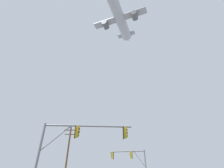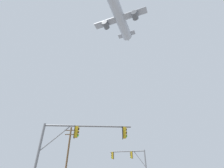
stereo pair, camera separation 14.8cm
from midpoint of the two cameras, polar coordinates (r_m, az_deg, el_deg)
signal_pole_near at (r=14.55m, az=-12.99°, el=-19.12°), size 7.49×0.89×6.42m
signal_pole_far at (r=26.28m, az=7.56°, el=-25.39°), size 5.18×0.94×6.55m
utility_pole at (r=28.85m, az=-15.15°, el=-23.79°), size 2.20×0.28×10.58m
airplane at (r=61.04m, az=2.58°, el=22.40°), size 18.41×23.83×6.64m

